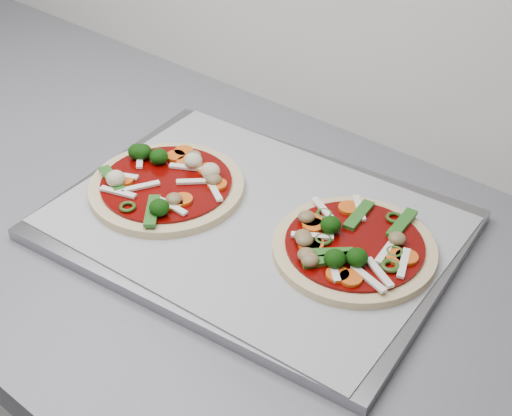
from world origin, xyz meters
The scene contains 6 objects.
base_cabinet centered at (0.00, 1.30, 0.43)m, with size 3.60×0.60×0.86m, color silver.
countertop centered at (0.00, 1.30, 0.88)m, with size 3.60×0.60×0.04m, color slate.
baking_tray centered at (0.21, 1.33, 0.91)m, with size 0.47×0.34×0.02m, color gray.
parchment centered at (0.21, 1.33, 0.92)m, with size 0.45×0.32×0.00m, color #A1A2A7.
pizza_left centered at (0.09, 1.31, 0.93)m, with size 0.26×0.26×0.03m.
pizza_right centered at (0.33, 1.36, 0.93)m, with size 0.23×0.23×0.03m.
Camera 1 is at (0.64, 0.82, 1.44)m, focal length 50.00 mm.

